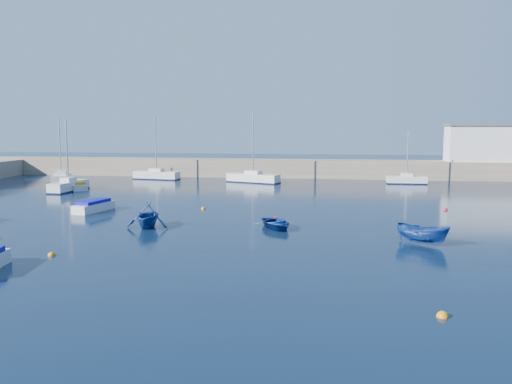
# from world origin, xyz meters

# --- Properties ---
(ground) EXTENTS (220.00, 220.00, 0.00)m
(ground) POSITION_xyz_m (0.00, 0.00, 0.00)
(ground) COLOR #0B1C33
(ground) RESTS_ON ground
(back_wall) EXTENTS (96.00, 4.50, 2.60)m
(back_wall) POSITION_xyz_m (0.00, 46.00, 1.30)
(back_wall) COLOR gray
(back_wall) RESTS_ON ground
(harbor_office) EXTENTS (10.00, 4.00, 5.00)m
(harbor_office) POSITION_xyz_m (30.00, 46.00, 5.10)
(harbor_office) COLOR silver
(harbor_office) RESTS_ON back_wall
(sailboat_3) EXTENTS (2.11, 6.25, 8.21)m
(sailboat_3) POSITION_xyz_m (-21.76, 25.90, 0.64)
(sailboat_3) COLOR silver
(sailboat_3) RESTS_ON ground
(sailboat_4) EXTENTS (4.38, 7.02, 8.92)m
(sailboat_4) POSITION_xyz_m (-27.62, 34.78, 0.61)
(sailboat_4) COLOR silver
(sailboat_4) RESTS_ON ground
(sailboat_5) EXTENTS (6.84, 2.84, 8.76)m
(sailboat_5) POSITION_xyz_m (-16.05, 40.13, 0.63)
(sailboat_5) COLOR silver
(sailboat_5) RESTS_ON ground
(sailboat_6) EXTENTS (7.52, 4.34, 9.51)m
(sailboat_6) POSITION_xyz_m (-1.71, 37.94, 0.65)
(sailboat_6) COLOR silver
(sailboat_6) RESTS_ON ground
(sailboat_7) EXTENTS (5.14, 1.46, 6.90)m
(sailboat_7) POSITION_xyz_m (18.58, 39.16, 0.56)
(sailboat_7) COLOR silver
(sailboat_7) RESTS_ON ground
(motorboat_1) EXTENTS (2.37, 4.41, 1.03)m
(motorboat_1) POSITION_xyz_m (-12.38, 12.98, 0.48)
(motorboat_1) COLOR silver
(motorboat_1) RESTS_ON ground
(motorboat_2) EXTENTS (4.42, 4.57, 0.97)m
(motorboat_2) POSITION_xyz_m (-21.77, 27.39, 0.46)
(motorboat_2) COLOR silver
(motorboat_2) RESTS_ON ground
(dinghy_center) EXTENTS (4.01, 4.44, 0.76)m
(dinghy_center) POSITION_xyz_m (4.46, 7.78, 0.38)
(dinghy_center) COLOR navy
(dinghy_center) RESTS_ON ground
(dinghy_left) EXTENTS (3.33, 3.78, 1.87)m
(dinghy_left) POSITION_xyz_m (-5.04, 6.69, 0.94)
(dinghy_left) COLOR navy
(dinghy_left) RESTS_ON ground
(dinghy_right) EXTENTS (3.63, 2.81, 1.33)m
(dinghy_right) POSITION_xyz_m (14.22, 4.07, 0.66)
(dinghy_right) COLOR navy
(dinghy_right) RESTS_ON ground
(buoy_0) EXTENTS (0.44, 0.44, 0.44)m
(buoy_0) POSITION_xyz_m (-7.76, -1.91, 0.00)
(buoy_0) COLOR orange
(buoy_0) RESTS_ON ground
(buoy_1) EXTENTS (0.50, 0.50, 0.50)m
(buoy_1) POSITION_xyz_m (4.04, 11.28, 0.00)
(buoy_1) COLOR red
(buoy_1) RESTS_ON ground
(buoy_3) EXTENTS (0.42, 0.42, 0.42)m
(buoy_3) POSITION_xyz_m (-3.02, 15.55, 0.00)
(buoy_3) COLOR orange
(buoy_3) RESTS_ON ground
(buoy_4) EXTENTS (0.42, 0.42, 0.42)m
(buoy_4) POSITION_xyz_m (18.80, 18.08, 0.00)
(buoy_4) COLOR red
(buoy_4) RESTS_ON ground
(buoy_5) EXTENTS (0.48, 0.48, 0.48)m
(buoy_5) POSITION_xyz_m (12.72, -8.59, 0.00)
(buoy_5) COLOR orange
(buoy_5) RESTS_ON ground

